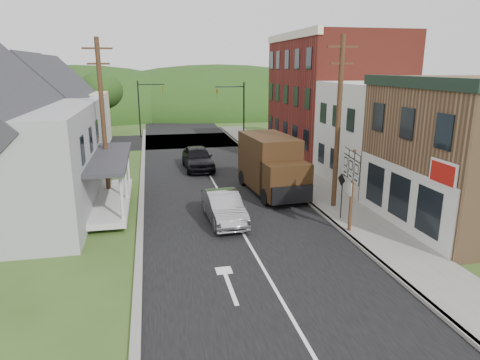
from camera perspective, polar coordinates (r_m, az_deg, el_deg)
ground at (r=19.05m, az=0.98°, el=-8.15°), size 120.00×120.00×0.00m
road at (r=28.36m, az=-3.51°, el=-0.36°), size 9.00×90.00×0.02m
cross_road at (r=44.88m, az=-6.74°, el=5.25°), size 60.00×9.00×0.02m
sidewalk_right at (r=27.93m, az=9.16°, el=-0.61°), size 2.80×55.00×0.15m
curb_right at (r=27.49m, az=6.53°, el=-0.77°), size 0.20×55.00×0.15m
curb_left at (r=26.16m, az=-12.99°, el=-1.91°), size 0.30×55.00×0.12m
storefront_tan at (r=23.22m, az=29.39°, el=3.16°), size 8.00×8.00×7.00m
storefront_white at (r=29.22m, az=19.77°, el=5.76°), size 8.00×7.00×6.50m
storefront_red at (r=37.41m, az=12.38°, el=10.81°), size 8.00×12.00×10.00m
house_blue at (r=35.01m, az=-23.69°, el=7.50°), size 7.14×8.16×7.28m
house_cream at (r=43.90m, az=-22.06°, el=8.92°), size 7.14×8.16×7.28m
utility_pole_right at (r=22.85m, az=12.96°, el=7.49°), size 1.60×0.26×9.00m
utility_pole_left at (r=25.37m, az=-17.81°, el=7.86°), size 1.60×0.26×9.00m
traffic_signal_right at (r=41.57m, az=-0.44°, el=9.81°), size 2.87×0.20×6.00m
traffic_signal_left at (r=47.73m, az=-12.51°, el=10.13°), size 2.87×0.20×6.00m
tree_left_d at (r=49.41m, az=-18.13°, el=11.21°), size 4.80×4.80×6.94m
forested_ridge at (r=72.57m, az=-8.84°, el=8.85°), size 90.00×30.00×16.00m
silver_sedan at (r=21.08m, az=-2.19°, el=-3.69°), size 1.78×4.55×1.48m
dark_sedan at (r=31.96m, az=-5.67°, el=2.93°), size 2.17×5.10×1.72m
delivery_van at (r=25.63m, az=4.26°, el=1.99°), size 2.98×6.34×3.45m
route_sign_cluster at (r=19.71m, az=14.64°, el=0.14°), size 0.39×2.15×3.78m
warning_sign at (r=21.46m, az=13.39°, el=-1.27°), size 0.14×0.64×2.32m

